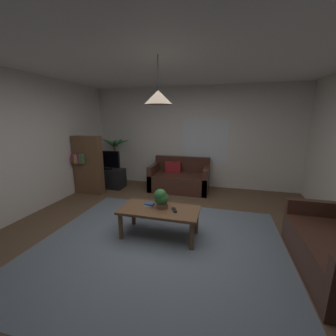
% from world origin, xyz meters
% --- Properties ---
extents(floor, '(5.40, 5.66, 0.02)m').
position_xyz_m(floor, '(0.00, 0.00, -0.01)').
color(floor, brown).
rests_on(floor, ground).
extents(rug, '(3.51, 3.11, 0.01)m').
position_xyz_m(rug, '(0.00, -0.20, 0.00)').
color(rug, slate).
rests_on(rug, ground).
extents(wall_back, '(5.52, 0.06, 2.61)m').
position_xyz_m(wall_back, '(0.00, 2.86, 1.31)').
color(wall_back, silver).
rests_on(wall_back, ground).
extents(wall_left, '(0.06, 5.66, 2.61)m').
position_xyz_m(wall_left, '(-2.73, 0.00, 1.31)').
color(wall_left, silver).
rests_on(wall_left, ground).
extents(ceiling, '(5.40, 5.66, 0.02)m').
position_xyz_m(ceiling, '(0.00, 0.00, 2.62)').
color(ceiling, white).
extents(window_pane, '(1.19, 0.01, 1.15)m').
position_xyz_m(window_pane, '(0.32, 2.83, 1.21)').
color(window_pane, white).
extents(couch_under_window, '(1.46, 0.83, 0.82)m').
position_xyz_m(couch_under_window, '(-0.24, 2.36, 0.28)').
color(couch_under_window, '#47281E').
rests_on(couch_under_window, ground).
extents(coffee_table, '(1.20, 0.59, 0.45)m').
position_xyz_m(coffee_table, '(-0.08, 0.09, 0.38)').
color(coffee_table, brown).
rests_on(coffee_table, ground).
extents(book_on_table_0, '(0.16, 0.13, 0.02)m').
position_xyz_m(book_on_table_0, '(-0.27, 0.15, 0.46)').
color(book_on_table_0, beige).
rests_on(book_on_table_0, coffee_table).
extents(book_on_table_1, '(0.16, 0.11, 0.02)m').
position_xyz_m(book_on_table_1, '(-0.26, 0.15, 0.49)').
color(book_on_table_1, '#2D4C8C').
rests_on(book_on_table_1, coffee_table).
extents(remote_on_table_0, '(0.11, 0.17, 0.02)m').
position_xyz_m(remote_on_table_0, '(0.16, 0.08, 0.46)').
color(remote_on_table_0, black).
rests_on(remote_on_table_0, coffee_table).
extents(potted_plant_on_table, '(0.22, 0.22, 0.31)m').
position_xyz_m(potted_plant_on_table, '(-0.07, 0.14, 0.61)').
color(potted_plant_on_table, brown).
rests_on(potted_plant_on_table, coffee_table).
extents(tv_stand, '(0.90, 0.44, 0.50)m').
position_xyz_m(tv_stand, '(-2.15, 2.08, 0.25)').
color(tv_stand, black).
rests_on(tv_stand, ground).
extents(tv, '(0.78, 0.16, 0.49)m').
position_xyz_m(tv, '(-2.15, 2.06, 0.75)').
color(tv, black).
rests_on(tv, tv_stand).
extents(potted_palm_corner, '(0.98, 0.91, 1.36)m').
position_xyz_m(potted_palm_corner, '(-2.16, 2.60, 0.63)').
color(potted_palm_corner, '#B77051').
rests_on(potted_palm_corner, ground).
extents(bookshelf_corner, '(0.70, 0.31, 1.40)m').
position_xyz_m(bookshelf_corner, '(-2.34, 1.55, 0.71)').
color(bookshelf_corner, brown).
rests_on(bookshelf_corner, ground).
extents(pendant_lamp, '(0.40, 0.40, 0.63)m').
position_xyz_m(pendant_lamp, '(-0.08, 0.09, 2.08)').
color(pendant_lamp, black).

